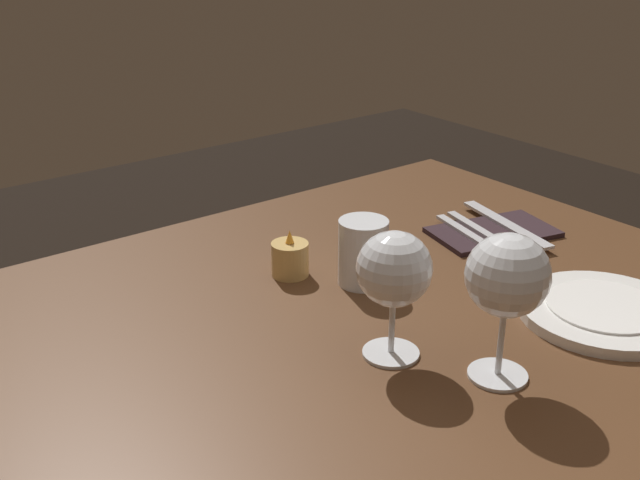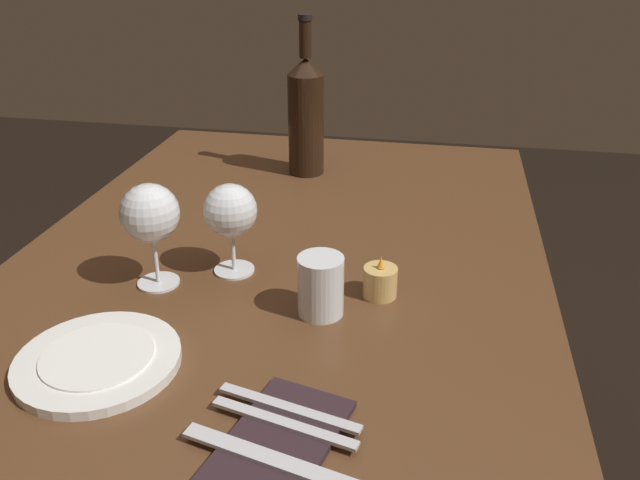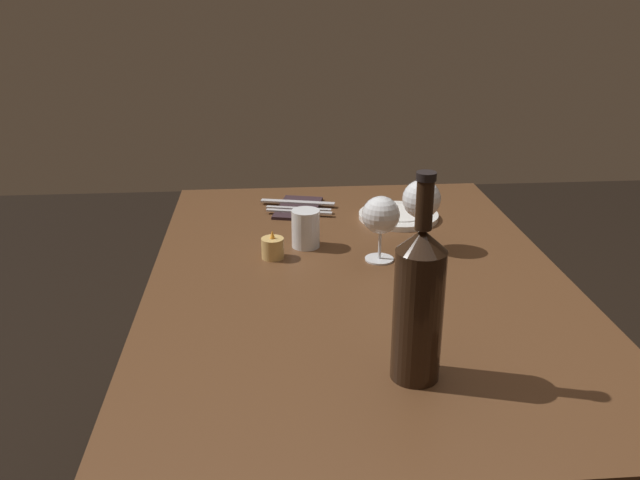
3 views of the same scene
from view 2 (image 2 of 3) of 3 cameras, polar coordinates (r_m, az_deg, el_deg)
The scene contains 11 objects.
dining_table at distance 1.16m, azimuth -3.33°, elevation -5.02°, with size 1.30×0.90×0.74m.
wine_glass_left at distance 1.00m, azimuth -14.81°, elevation 2.16°, with size 0.09×0.09×0.17m.
wine_glass_right at distance 1.02m, azimuth -7.93°, elevation 2.46°, with size 0.09×0.09×0.15m.
wine_bottle at distance 1.44m, azimuth -1.25°, elevation 11.06°, with size 0.08×0.08×0.34m.
water_tumbler at distance 0.93m, azimuth 0.06°, elevation -4.35°, with size 0.07×0.07×0.09m.
votive_candle at distance 0.99m, azimuth 5.34°, elevation -3.77°, with size 0.05×0.05×0.07m.
dinner_plate at distance 0.89m, azimuth -19.05°, elevation -10.02°, with size 0.21×0.21×0.02m.
folded_napkin at distance 0.74m, azimuth -3.72°, elevation -17.50°, with size 0.21×0.15×0.01m.
fork_inner at distance 0.75m, azimuth -3.25°, elevation -15.85°, with size 0.06×0.18×0.00m.
fork_outer at distance 0.77m, azimuth -2.79°, elevation -14.63°, with size 0.06×0.18×0.00m.
table_knife at distance 0.72m, azimuth -4.36°, elevation -18.75°, with size 0.07×0.21×0.00m.
Camera 2 is at (0.96, 0.25, 1.26)m, focal length 36.16 mm.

